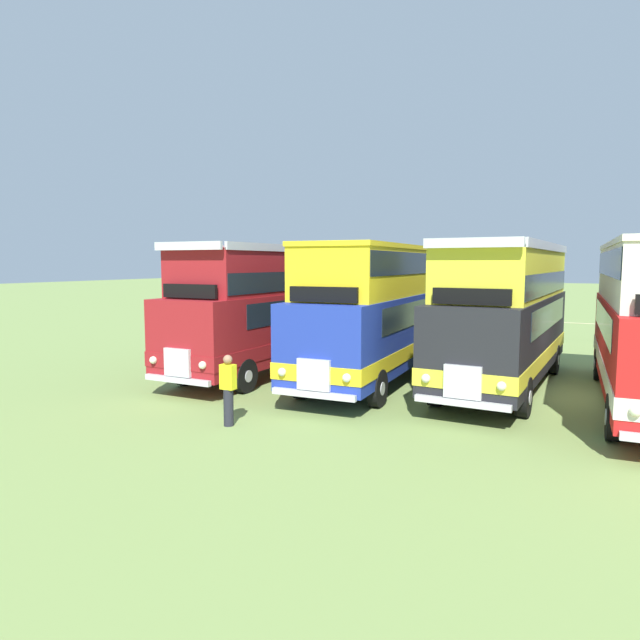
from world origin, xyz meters
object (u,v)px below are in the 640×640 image
at_px(bus_third_in_row, 506,313).
at_px(bus_first_in_row, 280,305).
at_px(bus_second_in_row, 384,305).
at_px(marshal_person, 228,390).

bearing_deg(bus_third_in_row, bus_first_in_row, -176.92).
relative_size(bus_first_in_row, bus_second_in_row, 0.97).
bearing_deg(marshal_person, bus_first_in_row, 111.53).
distance_m(bus_first_in_row, marshal_person, 7.68).
height_order(bus_first_in_row, bus_third_in_row, same).
bearing_deg(bus_first_in_row, bus_second_in_row, 4.92).
xyz_separation_m(bus_third_in_row, marshal_person, (-5.23, -7.44, -1.47)).
relative_size(bus_first_in_row, bus_third_in_row, 1.11).
bearing_deg(bus_third_in_row, marshal_person, -125.08).
height_order(bus_third_in_row, marshal_person, bus_third_in_row).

